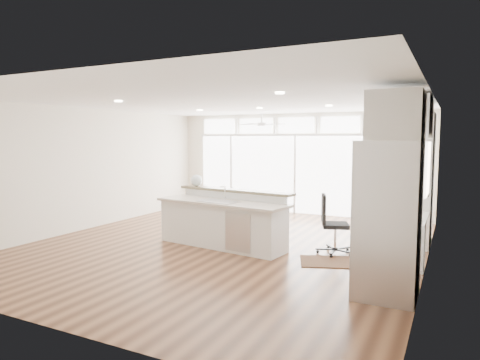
% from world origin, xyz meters
% --- Properties ---
extents(floor, '(7.00, 8.00, 0.02)m').
position_xyz_m(floor, '(0.00, 0.00, -0.01)').
color(floor, '#452615').
rests_on(floor, ground).
extents(ceiling, '(7.00, 8.00, 0.02)m').
position_xyz_m(ceiling, '(0.00, 0.00, 2.70)').
color(ceiling, white).
rests_on(ceiling, wall_back).
extents(wall_back, '(7.00, 0.04, 2.70)m').
position_xyz_m(wall_back, '(0.00, 4.00, 1.35)').
color(wall_back, beige).
rests_on(wall_back, floor).
extents(wall_front, '(7.00, 0.04, 2.70)m').
position_xyz_m(wall_front, '(0.00, -4.00, 1.35)').
color(wall_front, beige).
rests_on(wall_front, floor).
extents(wall_left, '(0.04, 8.00, 2.70)m').
position_xyz_m(wall_left, '(-3.50, 0.00, 1.35)').
color(wall_left, beige).
rests_on(wall_left, floor).
extents(wall_right, '(0.04, 8.00, 2.70)m').
position_xyz_m(wall_right, '(3.50, 0.00, 1.35)').
color(wall_right, beige).
rests_on(wall_right, floor).
extents(glass_wall, '(5.80, 0.06, 2.08)m').
position_xyz_m(glass_wall, '(0.00, 3.94, 1.05)').
color(glass_wall, white).
rests_on(glass_wall, wall_back).
extents(transom_row, '(5.90, 0.06, 0.40)m').
position_xyz_m(transom_row, '(0.00, 3.94, 2.38)').
color(transom_row, white).
rests_on(transom_row, wall_back).
extents(desk_window, '(0.04, 0.85, 0.85)m').
position_xyz_m(desk_window, '(3.46, 0.30, 1.55)').
color(desk_window, silver).
rests_on(desk_window, wall_right).
extents(ceiling_fan, '(1.16, 1.16, 0.32)m').
position_xyz_m(ceiling_fan, '(-0.50, 2.80, 2.48)').
color(ceiling_fan, silver).
rests_on(ceiling_fan, ceiling).
extents(recessed_lights, '(3.40, 3.00, 0.02)m').
position_xyz_m(recessed_lights, '(0.00, 0.20, 2.68)').
color(recessed_lights, beige).
rests_on(recessed_lights, ceiling).
extents(oven_cabinet, '(0.64, 1.20, 2.50)m').
position_xyz_m(oven_cabinet, '(3.17, 1.80, 1.25)').
color(oven_cabinet, white).
rests_on(oven_cabinet, floor).
extents(desk_nook, '(0.72, 1.30, 0.76)m').
position_xyz_m(desk_nook, '(3.13, 0.30, 0.38)').
color(desk_nook, white).
rests_on(desk_nook, floor).
extents(upper_cabinets, '(0.64, 1.30, 0.64)m').
position_xyz_m(upper_cabinets, '(3.17, 0.30, 2.35)').
color(upper_cabinets, white).
rests_on(upper_cabinets, wall_right).
extents(refrigerator, '(0.76, 0.90, 2.00)m').
position_xyz_m(refrigerator, '(3.11, -1.35, 1.00)').
color(refrigerator, silver).
rests_on(refrigerator, floor).
extents(fridge_cabinet, '(0.64, 0.90, 0.60)m').
position_xyz_m(fridge_cabinet, '(3.17, -1.35, 2.30)').
color(fridge_cabinet, white).
rests_on(fridge_cabinet, wall_right).
extents(framed_photos, '(0.06, 0.22, 0.80)m').
position_xyz_m(framed_photos, '(3.46, 0.92, 1.40)').
color(framed_photos, black).
rests_on(framed_photos, wall_right).
extents(kitchen_island, '(2.74, 1.33, 1.04)m').
position_xyz_m(kitchen_island, '(-0.02, -0.11, 0.52)').
color(kitchen_island, white).
rests_on(kitchen_island, floor).
extents(rug, '(1.16, 1.00, 0.01)m').
position_xyz_m(rug, '(2.08, -0.22, 0.01)').
color(rug, '#331C10').
rests_on(rug, floor).
extents(office_chair, '(0.68, 0.66, 1.04)m').
position_xyz_m(office_chair, '(2.02, 0.32, 0.52)').
color(office_chair, black).
rests_on(office_chair, floor).
extents(fishbowl, '(0.29, 0.29, 0.24)m').
position_xyz_m(fishbowl, '(-0.91, 0.41, 1.16)').
color(fishbowl, silver).
rests_on(fishbowl, kitchen_island).
extents(monitor, '(0.15, 0.47, 0.38)m').
position_xyz_m(monitor, '(3.05, 0.30, 0.95)').
color(monitor, black).
rests_on(monitor, desk_nook).
extents(keyboard, '(0.16, 0.33, 0.02)m').
position_xyz_m(keyboard, '(2.88, 0.30, 0.77)').
color(keyboard, silver).
rests_on(keyboard, desk_nook).
extents(potted_plant, '(0.26, 0.29, 0.21)m').
position_xyz_m(potted_plant, '(3.17, 1.80, 2.61)').
color(potted_plant, '#396029').
rests_on(potted_plant, oven_cabinet).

